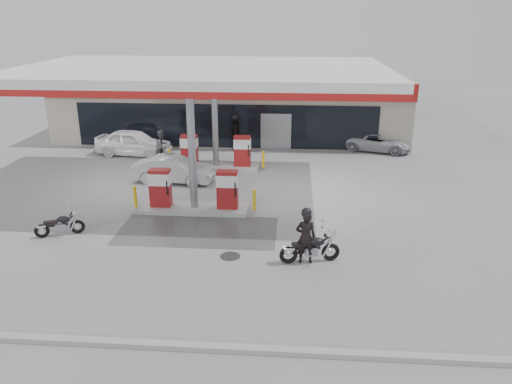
# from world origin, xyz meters

# --- Properties ---
(ground) EXTENTS (90.00, 90.00, 0.00)m
(ground) POSITION_xyz_m (0.00, 0.00, 0.00)
(ground) COLOR gray
(ground) RESTS_ON ground
(wet_patch) EXTENTS (6.00, 3.00, 0.00)m
(wet_patch) POSITION_xyz_m (0.50, 0.00, 0.00)
(wet_patch) COLOR #4C4C4F
(wet_patch) RESTS_ON ground
(drain_cover) EXTENTS (0.70, 0.70, 0.01)m
(drain_cover) POSITION_xyz_m (2.00, -2.00, 0.00)
(drain_cover) COLOR #38383A
(drain_cover) RESTS_ON ground
(kerb) EXTENTS (28.00, 0.25, 0.15)m
(kerb) POSITION_xyz_m (0.00, -7.00, 0.07)
(kerb) COLOR gray
(kerb) RESTS_ON ground
(store_building) EXTENTS (22.00, 8.22, 4.00)m
(store_building) POSITION_xyz_m (0.01, 15.94, 2.01)
(store_building) COLOR #B4A897
(store_building) RESTS_ON ground
(canopy) EXTENTS (16.00, 10.02, 5.51)m
(canopy) POSITION_xyz_m (0.00, 5.00, 5.27)
(canopy) COLOR silver
(canopy) RESTS_ON ground
(pump_island_near) EXTENTS (5.14, 1.30, 1.78)m
(pump_island_near) POSITION_xyz_m (0.00, 2.00, 0.71)
(pump_island_near) COLOR #9E9E99
(pump_island_near) RESTS_ON ground
(pump_island_far) EXTENTS (5.14, 1.30, 1.78)m
(pump_island_far) POSITION_xyz_m (0.00, 8.00, 0.71)
(pump_island_far) COLOR #9E9E99
(pump_island_far) RESTS_ON ground
(main_motorcycle) EXTENTS (2.04, 0.80, 1.06)m
(main_motorcycle) POSITION_xyz_m (4.71, -2.17, 0.47)
(main_motorcycle) COLOR black
(main_motorcycle) RESTS_ON ground
(biker_main) EXTENTS (0.70, 0.50, 1.82)m
(biker_main) POSITION_xyz_m (4.52, -2.22, 0.91)
(biker_main) COLOR black
(biker_main) RESTS_ON ground
(parked_motorcycle) EXTENTS (1.69, 0.90, 0.92)m
(parked_motorcycle) POSITION_xyz_m (-4.48, -0.80, 0.41)
(parked_motorcycle) COLOR black
(parked_motorcycle) RESTS_ON ground
(sedan_white) EXTENTS (4.56, 2.33, 1.49)m
(sedan_white) POSITION_xyz_m (-5.13, 10.20, 0.74)
(sedan_white) COLOR white
(sedan_white) RESTS_ON ground
(attendant) EXTENTS (0.94, 1.06, 1.80)m
(attendant) POSITION_xyz_m (-3.14, 9.00, 0.90)
(attendant) COLOR #4E4E52
(attendant) RESTS_ON ground
(hatchback_silver) EXTENTS (3.99, 1.73, 1.28)m
(hatchback_silver) POSITION_xyz_m (-1.70, 5.60, 0.64)
(hatchback_silver) COLOR #A4A7AC
(hatchback_silver) RESTS_ON ground
(parked_car_left) EXTENTS (3.75, 1.73, 1.06)m
(parked_car_left) POSITION_xyz_m (-4.52, 14.00, 0.53)
(parked_car_left) COLOR black
(parked_car_left) RESTS_ON ground
(parked_car_right) EXTENTS (4.26, 2.88, 1.08)m
(parked_car_right) POSITION_xyz_m (9.09, 12.23, 0.54)
(parked_car_right) COLOR #AEB0B6
(parked_car_right) RESTS_ON ground
(biker_walking) EXTENTS (1.23, 1.14, 2.03)m
(biker_walking) POSITION_xyz_m (0.59, 11.80, 1.02)
(biker_walking) COLOR black
(biker_walking) RESTS_ON ground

